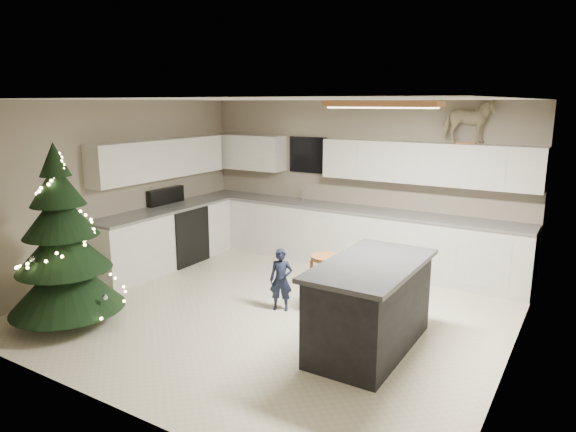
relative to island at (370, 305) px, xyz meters
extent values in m
plane|color=beige|center=(-1.43, 0.32, -0.48)|extent=(5.50, 5.50, 0.00)
cube|color=gray|center=(-1.43, 2.82, 0.82)|extent=(5.50, 0.02, 2.60)
cube|color=gray|center=(-1.43, -2.18, 0.82)|extent=(5.50, 0.02, 2.60)
cube|color=gray|center=(-4.18, 0.32, 0.82)|extent=(0.02, 5.00, 2.60)
cube|color=gray|center=(1.32, 0.32, 0.82)|extent=(0.02, 5.00, 2.60)
cube|color=silver|center=(-1.43, 0.32, 2.12)|extent=(5.50, 5.00, 0.02)
cube|color=#965B30|center=(-0.13, 0.42, 2.07)|extent=(1.25, 0.32, 0.06)
cube|color=white|center=(-0.13, 0.42, 2.04)|extent=(1.15, 0.24, 0.02)
cube|color=silver|center=(-1.43, 2.52, -0.03)|extent=(5.48, 0.60, 0.90)
cube|color=silver|center=(-3.88, 0.92, -0.03)|extent=(0.60, 2.60, 0.90)
cube|color=slate|center=(-1.43, 2.51, 0.44)|extent=(5.48, 0.62, 0.04)
cube|color=slate|center=(-3.87, 0.92, 0.44)|extent=(0.62, 2.60, 0.04)
cube|color=silver|center=(-3.48, 2.65, 1.22)|extent=(1.40, 0.35, 0.60)
cube|color=silver|center=(-0.28, 2.65, 1.22)|extent=(3.20, 0.35, 0.60)
cube|color=silver|center=(-4.00, 1.05, 1.22)|extent=(0.35, 2.60, 0.60)
cube|color=black|center=(-2.33, 2.79, 1.22)|extent=(0.70, 0.04, 0.60)
cube|color=#99999E|center=(-2.33, 2.52, 0.42)|extent=(0.55, 0.40, 0.06)
cylinder|color=#99999E|center=(-2.33, 2.62, 0.58)|extent=(0.03, 0.03, 0.24)
cube|color=black|center=(-3.86, 1.22, -0.03)|extent=(0.64, 0.75, 0.90)
cube|color=black|center=(-4.11, 1.22, 0.57)|extent=(0.10, 0.75, 0.30)
cube|color=black|center=(0.00, 0.00, -0.03)|extent=(0.80, 1.60, 0.90)
cube|color=black|center=(0.00, 0.00, 0.45)|extent=(0.90, 1.70, 0.05)
cylinder|color=#965B30|center=(-0.84, 0.62, 0.22)|extent=(0.38, 0.38, 0.04)
cylinder|color=#965B30|center=(-0.97, 0.49, -0.14)|extent=(0.04, 0.04, 0.68)
cylinder|color=#965B30|center=(-0.71, 0.49, -0.14)|extent=(0.04, 0.04, 0.68)
cylinder|color=#965B30|center=(-0.97, 0.75, -0.14)|extent=(0.04, 0.04, 0.68)
cylinder|color=#965B30|center=(-0.71, 0.75, -0.14)|extent=(0.04, 0.04, 0.68)
cube|color=#965B30|center=(-0.84, 0.62, -0.26)|extent=(0.29, 0.03, 0.03)
cylinder|color=#3F2816|center=(-3.28, -1.28, -0.34)|extent=(0.11, 0.11, 0.29)
cone|color=black|center=(-3.28, -1.28, 0.04)|extent=(1.30, 1.30, 0.67)
cone|color=black|center=(-3.28, -1.28, 0.47)|extent=(1.07, 1.07, 0.57)
cone|color=black|center=(-3.28, -1.28, 0.85)|extent=(0.84, 0.84, 0.52)
cone|color=black|center=(-3.28, -1.28, 1.19)|extent=(0.61, 0.61, 0.48)
cone|color=black|center=(-3.28, -1.28, 1.47)|extent=(0.34, 0.34, 0.38)
sphere|color=#FFD88C|center=(-2.60, -1.28, -0.24)|extent=(0.03, 0.03, 0.03)
sphere|color=#FFD88C|center=(-2.64, -1.08, -0.20)|extent=(0.03, 0.03, 0.03)
sphere|color=#FFD88C|center=(-2.74, -0.91, -0.16)|extent=(0.03, 0.03, 0.03)
sphere|color=#FFD88C|center=(-2.89, -0.77, -0.12)|extent=(0.03, 0.03, 0.03)
sphere|color=#FFD88C|center=(-3.06, -0.69, -0.08)|extent=(0.03, 0.03, 0.03)
sphere|color=#FFD88C|center=(-3.25, -0.67, -0.04)|extent=(0.03, 0.03, 0.03)
sphere|color=#FFD88C|center=(-3.43, -0.70, -0.01)|extent=(0.03, 0.03, 0.03)
sphere|color=#FFD88C|center=(-3.58, -0.79, 0.03)|extent=(0.03, 0.03, 0.03)
sphere|color=#FFD88C|center=(-3.71, -0.91, 0.07)|extent=(0.03, 0.03, 0.03)
sphere|color=#FFD88C|center=(-3.78, -1.06, 0.11)|extent=(0.03, 0.03, 0.03)
sphere|color=#FFD88C|center=(-3.81, -1.22, 0.15)|extent=(0.03, 0.03, 0.03)
sphere|color=#FFD88C|center=(-3.79, -1.39, 0.19)|extent=(0.03, 0.03, 0.03)
sphere|color=#FFD88C|center=(-3.72, -1.53, 0.23)|extent=(0.03, 0.03, 0.03)
sphere|color=#FFD88C|center=(-3.62, -1.64, 0.27)|extent=(0.03, 0.03, 0.03)
sphere|color=#FFD88C|center=(-3.49, -1.71, 0.31)|extent=(0.03, 0.03, 0.03)
sphere|color=#FFD88C|center=(-3.34, -1.74, 0.35)|extent=(0.03, 0.03, 0.03)
sphere|color=#FFD88C|center=(-3.20, -1.73, 0.39)|extent=(0.03, 0.03, 0.03)
sphere|color=#FFD88C|center=(-3.08, -1.68, 0.43)|extent=(0.03, 0.03, 0.03)
sphere|color=#FFD88C|center=(-2.98, -1.59, 0.47)|extent=(0.03, 0.03, 0.03)
sphere|color=#FFD88C|center=(-2.91, -1.48, 0.51)|extent=(0.03, 0.03, 0.03)
sphere|color=#FFD88C|center=(-2.88, -1.36, 0.55)|extent=(0.03, 0.03, 0.03)
sphere|color=#FFD88C|center=(-2.89, -1.24, 0.58)|extent=(0.03, 0.03, 0.03)
sphere|color=#FFD88C|center=(-2.93, -1.13, 0.62)|extent=(0.03, 0.03, 0.03)
sphere|color=#FFD88C|center=(-3.00, -1.04, 0.66)|extent=(0.03, 0.03, 0.03)
sphere|color=#FFD88C|center=(-3.09, -0.98, 0.70)|extent=(0.03, 0.03, 0.03)
sphere|color=#FFD88C|center=(-3.19, -0.95, 0.74)|extent=(0.03, 0.03, 0.03)
sphere|color=#FFD88C|center=(-3.29, -0.96, 0.78)|extent=(0.03, 0.03, 0.03)
sphere|color=#FFD88C|center=(-3.39, -0.99, 0.82)|extent=(0.03, 0.03, 0.03)
sphere|color=#FFD88C|center=(-3.46, -1.05, 0.86)|extent=(0.03, 0.03, 0.03)
sphere|color=#FFD88C|center=(-3.51, -1.12, 0.90)|extent=(0.03, 0.03, 0.03)
sphere|color=#FFD88C|center=(-3.53, -1.20, 0.94)|extent=(0.03, 0.03, 0.03)
sphere|color=#FFD88C|center=(-3.53, -1.28, 0.98)|extent=(0.03, 0.03, 0.03)
sphere|color=#FFD88C|center=(-3.50, -1.35, 1.02)|extent=(0.03, 0.03, 0.03)
sphere|color=#FFD88C|center=(-3.46, -1.41, 1.06)|extent=(0.03, 0.03, 0.03)
sphere|color=#FFD88C|center=(-3.40, -1.45, 1.10)|extent=(0.03, 0.03, 0.03)
sphere|color=#FFD88C|center=(-3.34, -1.46, 1.14)|extent=(0.03, 0.03, 0.03)
sphere|color=#FFD88C|center=(-3.28, -1.46, 1.18)|extent=(0.03, 0.03, 0.03)
sphere|color=#FFD88C|center=(-3.23, -1.44, 1.21)|extent=(0.03, 0.03, 0.03)
sphere|color=#FFD88C|center=(-3.19, -1.41, 1.25)|extent=(0.03, 0.03, 0.03)
sphere|color=#FFD88C|center=(-3.17, -1.37, 1.29)|extent=(0.03, 0.03, 0.03)
sphere|color=#FFD88C|center=(-3.16, -1.33, 1.33)|extent=(0.03, 0.03, 0.03)
sphere|color=#FFD88C|center=(-3.16, -1.29, 1.37)|extent=(0.03, 0.03, 0.03)
sphere|color=#FFD88C|center=(-3.18, -1.26, 1.41)|extent=(0.03, 0.03, 0.03)
sphere|color=#FFD88C|center=(-3.20, -1.23, 1.45)|extent=(0.03, 0.03, 0.03)
sphere|color=#FFD88C|center=(-3.22, -1.22, 1.49)|extent=(0.03, 0.03, 0.03)
sphere|color=#FFD88C|center=(-3.25, -1.22, 1.53)|extent=(0.03, 0.03, 0.03)
sphere|color=silver|center=(-2.71, -1.28, -0.07)|extent=(0.07, 0.07, 0.07)
sphere|color=silver|center=(-3.56, -0.89, 0.17)|extent=(0.07, 0.07, 0.07)
sphere|color=silver|center=(-3.40, -1.65, 0.42)|extent=(0.07, 0.07, 0.07)
sphere|color=silver|center=(-2.99, -1.18, 0.66)|extent=(0.07, 0.07, 0.07)
sphere|color=silver|center=(-3.45, -1.15, 0.91)|extent=(0.07, 0.07, 0.07)
sphere|color=silver|center=(-3.28, -1.41, 1.15)|extent=(0.07, 0.07, 0.07)
sphere|color=silver|center=(-3.24, -1.25, 1.40)|extent=(0.07, 0.07, 0.07)
imported|color=black|center=(-1.35, 0.38, -0.08)|extent=(0.34, 0.29, 0.79)
cube|color=#965B30|center=(0.27, 2.60, 1.53)|extent=(0.27, 0.02, 0.02)
cube|color=#965B30|center=(0.27, 2.69, 1.53)|extent=(0.27, 0.02, 0.02)
imported|color=beige|center=(0.27, 2.65, 1.84)|extent=(0.74, 0.46, 0.58)
camera|label=1|loc=(1.90, -4.77, 2.09)|focal=32.00mm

